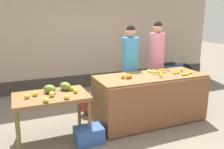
# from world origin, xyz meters

# --- Properties ---
(ground_plane) EXTENTS (24.00, 24.00, 0.00)m
(ground_plane) POSITION_xyz_m (0.00, 0.00, 0.00)
(ground_plane) COLOR #756B5B
(market_wall_back) EXTENTS (8.13, 0.23, 3.52)m
(market_wall_back) POSITION_xyz_m (0.00, 2.73, 1.73)
(market_wall_back) COLOR tan
(market_wall_back) RESTS_ON ground
(fruit_stall_counter) EXTENTS (2.06, 0.85, 0.90)m
(fruit_stall_counter) POSITION_xyz_m (0.41, -0.01, 0.45)
(fruit_stall_counter) COLOR brown
(fruit_stall_counter) RESTS_ON ground
(side_table_wooden) EXTENTS (1.16, 0.75, 0.76)m
(side_table_wooden) POSITION_xyz_m (-1.43, 0.00, 0.67)
(side_table_wooden) COLOR brown
(side_table_wooden) RESTS_ON ground
(banana_bunch_pile) EXTENTS (0.78, 0.61, 0.07)m
(banana_bunch_pile) POSITION_xyz_m (0.81, 0.01, 0.93)
(banana_bunch_pile) COLOR gold
(banana_bunch_pile) RESTS_ON fruit_stall_counter
(orange_pile) EXTENTS (0.19, 0.12, 0.07)m
(orange_pile) POSITION_xyz_m (-0.10, -0.04, 0.94)
(orange_pile) COLOR orange
(orange_pile) RESTS_ON fruit_stall_counter
(mango_papaya_pile) EXTENTS (0.85, 0.69, 0.14)m
(mango_papaya_pile) POSITION_xyz_m (-1.32, 0.08, 0.82)
(mango_papaya_pile) COLOR yellow
(mango_papaya_pile) RESTS_ON side_table_wooden
(vendor_woman_blue_shirt) EXTENTS (0.34, 0.34, 1.80)m
(vendor_woman_blue_shirt) POSITION_xyz_m (0.32, 0.66, 0.91)
(vendor_woman_blue_shirt) COLOR #33333D
(vendor_woman_blue_shirt) RESTS_ON ground
(vendor_woman_pink_shirt) EXTENTS (0.34, 0.34, 1.87)m
(vendor_woman_pink_shirt) POSITION_xyz_m (1.01, 0.74, 0.94)
(vendor_woman_pink_shirt) COLOR #33333D
(vendor_woman_pink_shirt) RESTS_ON ground
(parked_motorcycle) EXTENTS (1.60, 0.18, 0.88)m
(parked_motorcycle) POSITION_xyz_m (2.11, 1.69, 0.40)
(parked_motorcycle) COLOR black
(parked_motorcycle) RESTS_ON ground
(produce_crate) EXTENTS (0.45, 0.33, 0.26)m
(produce_crate) POSITION_xyz_m (-0.92, -0.36, 0.13)
(produce_crate) COLOR #3359A5
(produce_crate) RESTS_ON ground
(produce_sack) EXTENTS (0.40, 0.35, 0.47)m
(produce_sack) POSITION_xyz_m (-0.59, 0.73, 0.23)
(produce_sack) COLOR maroon
(produce_sack) RESTS_ON ground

